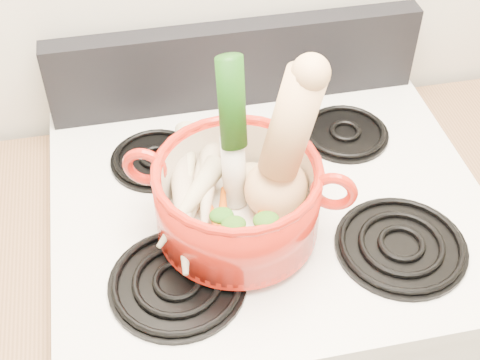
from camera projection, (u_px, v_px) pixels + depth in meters
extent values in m
cube|color=white|center=(263.00, 344.00, 1.56)|extent=(0.76, 0.65, 0.92)
cube|color=silver|center=(269.00, 204.00, 1.22)|extent=(0.78, 0.67, 0.03)
cube|color=black|center=(236.00, 64.00, 1.36)|extent=(0.76, 0.05, 0.18)
cylinder|color=black|center=(177.00, 282.00, 1.07)|extent=(0.22, 0.22, 0.02)
cylinder|color=black|center=(401.00, 245.00, 1.12)|extent=(0.22, 0.22, 0.02)
cylinder|color=black|center=(156.00, 158.00, 1.28)|extent=(0.17, 0.17, 0.02)
cylinder|color=black|center=(345.00, 132.00, 1.33)|extent=(0.17, 0.17, 0.02)
cylinder|color=#B71C0F|center=(238.00, 199.00, 1.09)|extent=(0.36, 0.36, 0.13)
torus|color=#B71C0F|center=(145.00, 167.00, 1.08)|extent=(0.08, 0.05, 0.08)
torus|color=#B71C0F|center=(334.00, 192.00, 1.04)|extent=(0.08, 0.05, 0.08)
cylinder|color=silver|center=(234.00, 135.00, 1.05)|extent=(0.05, 0.09, 0.29)
ellipsoid|color=tan|center=(248.00, 177.00, 1.16)|extent=(0.09, 0.07, 0.04)
cone|color=beige|center=(195.00, 197.00, 1.12)|extent=(0.13, 0.22, 0.06)
cone|color=beige|center=(183.00, 214.00, 1.08)|extent=(0.07, 0.23, 0.07)
cone|color=#EDE6C1|center=(207.00, 186.00, 1.12)|extent=(0.09, 0.20, 0.06)
cone|color=beige|center=(189.00, 202.00, 1.09)|extent=(0.15, 0.17, 0.06)
cone|color=#F0E9C4|center=(185.00, 176.00, 1.12)|extent=(0.09, 0.23, 0.06)
cone|color=#C25909|center=(220.00, 232.00, 1.07)|extent=(0.05, 0.15, 0.04)
cone|color=#C54F09|center=(223.00, 220.00, 1.08)|extent=(0.05, 0.14, 0.04)
cone|color=#C15009|center=(263.00, 215.00, 1.08)|extent=(0.06, 0.17, 0.04)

